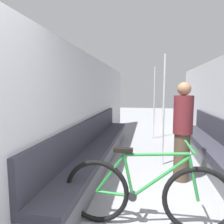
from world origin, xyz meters
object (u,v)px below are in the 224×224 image
at_px(grab_pole_far, 164,112).
at_px(bench_seat_row_right, 218,156).
at_px(bench_seat_row_left, 98,150).
at_px(bicycle, 145,194).
at_px(passenger_standing, 183,131).
at_px(grab_pole_near, 154,104).

bearing_deg(grab_pole_far, bench_seat_row_right, -12.41).
bearing_deg(bench_seat_row_left, bicycle, -61.13).
distance_m(bench_seat_row_right, passenger_standing, 0.97).
bearing_deg(bench_seat_row_right, passenger_standing, -148.41).
relative_size(bench_seat_row_left, passenger_standing, 2.88).
xyz_separation_m(bench_seat_row_left, grab_pole_near, (1.12, 2.32, 0.74)).
height_order(grab_pole_far, passenger_standing, grab_pole_far).
height_order(bicycle, grab_pole_far, grab_pole_far).
bearing_deg(bench_seat_row_left, grab_pole_near, 64.25).
height_order(bench_seat_row_left, bench_seat_row_right, same).
distance_m(bench_seat_row_left, passenger_standing, 1.63).
xyz_separation_m(grab_pole_near, passenger_standing, (0.37, -2.74, -0.22)).
distance_m(grab_pole_far, passenger_standing, 0.72).
xyz_separation_m(bench_seat_row_right, passenger_standing, (-0.69, -0.43, 0.52)).
height_order(bench_seat_row_right, grab_pole_far, grab_pole_far).
height_order(bench_seat_row_left, grab_pole_far, grab_pole_far).
xyz_separation_m(grab_pole_far, passenger_standing, (0.25, -0.63, -0.22)).
bearing_deg(bench_seat_row_right, grab_pole_near, 114.53).
relative_size(bench_seat_row_right, grab_pole_near, 2.15).
bearing_deg(bicycle, bench_seat_row_right, 45.76).
relative_size(grab_pole_far, passenger_standing, 1.34).
height_order(bicycle, grab_pole_near, grab_pole_near).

